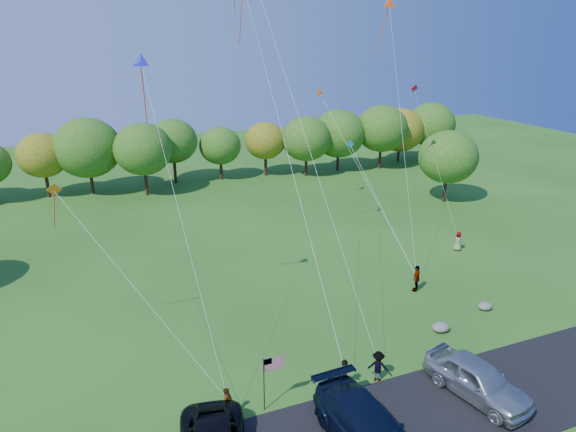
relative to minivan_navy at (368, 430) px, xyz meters
name	(u,v)px	position (x,y,z in m)	size (l,w,h in m)	color
ground	(335,380)	(0.84, 4.59, -0.99)	(140.00, 140.00, 0.00)	#225618
treeline	(193,148)	(1.66, 40.73, 3.72)	(76.75, 27.86, 8.68)	#3A2315
minivan_navy	(368,430)	(0.00, 0.00, 0.00)	(2.60, 6.41, 1.86)	black
minivan_silver	(477,379)	(6.60, 0.93, -0.01)	(2.17, 5.39, 1.84)	#A3AAAD
flyer_a	(228,403)	(-4.92, 4.04, -0.20)	(0.58, 0.38, 1.58)	#4C4C59
flyer_b	(345,375)	(0.96, 3.79, -0.16)	(0.81, 0.63, 1.66)	#4C4C59
flyer_c	(378,366)	(2.83, 3.79, -0.17)	(1.06, 0.61, 1.64)	#4C4C59
flyer_d	(417,278)	(10.36, 11.11, -0.05)	(1.10, 0.46, 1.87)	#4C4C59
flyer_e	(458,241)	(17.58, 15.61, -0.19)	(0.78, 0.51, 1.60)	#4C4C59
flag_assembly	(270,370)	(-2.90, 3.89, 1.13)	(1.03, 0.67, 2.79)	black
boulder_near	(441,327)	(8.70, 6.28, -0.72)	(1.08, 0.85, 0.54)	gray
boulder_far	(485,306)	(12.93, 7.30, -0.75)	(0.93, 0.77, 0.48)	gray
kites_aloft	(274,4)	(3.27, 19.39, 17.43)	(25.21, 13.20, 15.31)	red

